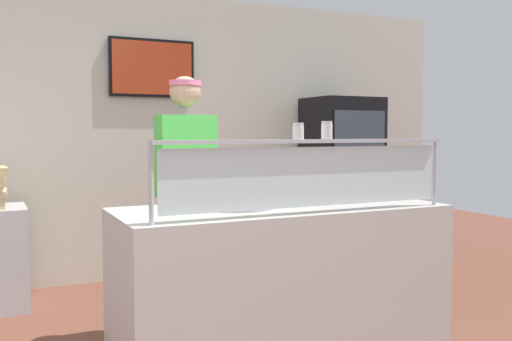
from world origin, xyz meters
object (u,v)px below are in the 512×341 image
worker_figure (187,188)px  drink_fridge (341,182)px  pizza_server (234,202)px  parmesan_shaker (298,132)px  pizza_tray (236,205)px  pepper_flake_shaker (327,131)px

worker_figure → drink_fridge: size_ratio=1.01×
drink_fridge → pizza_server: bearing=-136.8°
parmesan_shaker → worker_figure: (-0.26, 1.05, -0.38)m
pizza_tray → pepper_flake_shaker: (0.36, -0.40, 0.42)m
worker_figure → parmesan_shaker: bearing=-75.8°
pizza_server → parmesan_shaker: parmesan_shaker is taller
pizza_server → pepper_flake_shaker: pepper_flake_shaker is taller
pizza_tray → drink_fridge: 2.75m
parmesan_shaker → pepper_flake_shaker: (0.18, -0.00, 0.00)m
pizza_tray → worker_figure: worker_figure is taller
pepper_flake_shaker → drink_fridge: size_ratio=0.06×
worker_figure → pizza_server: bearing=-85.0°
worker_figure → drink_fridge: bearing=30.6°
parmesan_shaker → pepper_flake_shaker: bearing=-0.0°
pizza_tray → pizza_server: 0.04m
parmesan_shaker → pepper_flake_shaker: pepper_flake_shaker is taller
pepper_flake_shaker → drink_fridge: 2.86m
pizza_server → pepper_flake_shaker: bearing=-46.3°
drink_fridge → pepper_flake_shaker: bearing=-125.8°
pizza_tray → parmesan_shaker: size_ratio=5.12×
pizza_tray → drink_fridge: drink_fridge is taller
pepper_flake_shaker → worker_figure: bearing=112.8°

